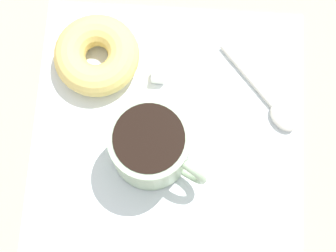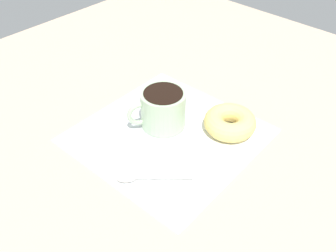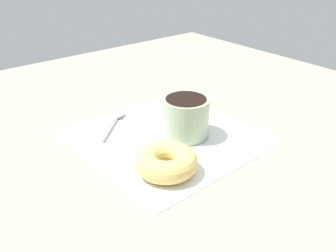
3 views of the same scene
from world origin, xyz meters
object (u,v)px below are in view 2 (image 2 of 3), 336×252
Objects in this scene: coffee_cup at (163,108)px; donut at (230,122)px; sugar_cube at (200,142)px; spoon at (137,177)px.

coffee_cup is 1.10× the size of donut.
donut is 6.48× the size of sugar_cube.
coffee_cup is 7.09× the size of sugar_cube.
donut is 0.94× the size of spoon.
donut reaches higher than spoon.
coffee_cup is at bearing -178.60° from sugar_cube.
sugar_cube reaches higher than spoon.
coffee_cup is at bearing 116.60° from spoon.
coffee_cup is 15.17cm from spoon.
donut is at bearing 79.52° from spoon.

